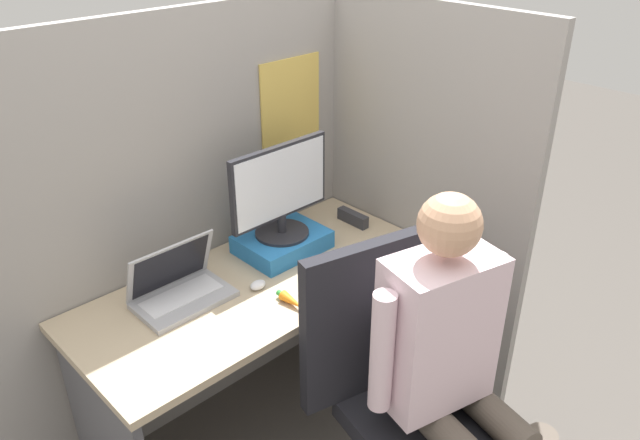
{
  "coord_description": "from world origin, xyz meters",
  "views": [
    {
      "loc": [
        -1.16,
        -1.24,
        2.03
      ],
      "look_at": [
        0.17,
        0.15,
        1.0
      ],
      "focal_mm": 35.0,
      "sensor_mm": 36.0,
      "label": 1
    }
  ],
  "objects_px": {
    "monitor": "(280,190)",
    "carrot_toy": "(293,302)",
    "paper_box": "(282,242)",
    "office_chair": "(400,392)",
    "stapler": "(353,218)",
    "laptop": "(180,289)",
    "person": "(455,362)"
  },
  "relations": [
    {
      "from": "carrot_toy",
      "to": "office_chair",
      "type": "relative_size",
      "value": 0.13
    },
    {
      "from": "carrot_toy",
      "to": "office_chair",
      "type": "distance_m",
      "value": 0.47
    },
    {
      "from": "paper_box",
      "to": "laptop",
      "type": "distance_m",
      "value": 0.48
    },
    {
      "from": "stapler",
      "to": "carrot_toy",
      "type": "distance_m",
      "value": 0.65
    },
    {
      "from": "paper_box",
      "to": "office_chair",
      "type": "relative_size",
      "value": 0.31
    },
    {
      "from": "monitor",
      "to": "carrot_toy",
      "type": "xyz_separation_m",
      "value": [
        -0.22,
        -0.32,
        -0.25
      ]
    },
    {
      "from": "monitor",
      "to": "laptop",
      "type": "relative_size",
      "value": 1.38
    },
    {
      "from": "laptop",
      "to": "person",
      "type": "bearing_deg",
      "value": -64.3
    },
    {
      "from": "monitor",
      "to": "person",
      "type": "distance_m",
      "value": 0.92
    },
    {
      "from": "paper_box",
      "to": "office_chair",
      "type": "height_order",
      "value": "office_chair"
    },
    {
      "from": "stapler",
      "to": "carrot_toy",
      "type": "relative_size",
      "value": 1.09
    },
    {
      "from": "monitor",
      "to": "stapler",
      "type": "height_order",
      "value": "monitor"
    },
    {
      "from": "monitor",
      "to": "stapler",
      "type": "bearing_deg",
      "value": -6.78
    },
    {
      "from": "monitor",
      "to": "stapler",
      "type": "relative_size",
      "value": 2.97
    },
    {
      "from": "monitor",
      "to": "person",
      "type": "height_order",
      "value": "person"
    },
    {
      "from": "laptop",
      "to": "person",
      "type": "height_order",
      "value": "person"
    },
    {
      "from": "monitor",
      "to": "stapler",
      "type": "distance_m",
      "value": 0.44
    },
    {
      "from": "paper_box",
      "to": "office_chair",
      "type": "xyz_separation_m",
      "value": [
        -0.11,
        -0.71,
        -0.24
      ]
    },
    {
      "from": "monitor",
      "to": "person",
      "type": "relative_size",
      "value": 0.35
    },
    {
      "from": "stapler",
      "to": "office_chair",
      "type": "relative_size",
      "value": 0.14
    },
    {
      "from": "carrot_toy",
      "to": "paper_box",
      "type": "bearing_deg",
      "value": 54.63
    },
    {
      "from": "paper_box",
      "to": "stapler",
      "type": "height_order",
      "value": "paper_box"
    },
    {
      "from": "monitor",
      "to": "carrot_toy",
      "type": "relative_size",
      "value": 3.24
    },
    {
      "from": "laptop",
      "to": "carrot_toy",
      "type": "bearing_deg",
      "value": -49.42
    },
    {
      "from": "monitor",
      "to": "paper_box",
      "type": "bearing_deg",
      "value": -90.0
    },
    {
      "from": "paper_box",
      "to": "monitor",
      "type": "xyz_separation_m",
      "value": [
        0.0,
        0.0,
        0.23
      ]
    },
    {
      "from": "laptop",
      "to": "office_chair",
      "type": "height_order",
      "value": "office_chair"
    },
    {
      "from": "office_chair",
      "to": "person",
      "type": "bearing_deg",
      "value": -76.08
    },
    {
      "from": "stapler",
      "to": "paper_box",
      "type": "bearing_deg",
      "value": 173.63
    },
    {
      "from": "person",
      "to": "carrot_toy",
      "type": "bearing_deg",
      "value": 105.64
    },
    {
      "from": "stapler",
      "to": "office_chair",
      "type": "height_order",
      "value": "office_chair"
    },
    {
      "from": "paper_box",
      "to": "carrot_toy",
      "type": "xyz_separation_m",
      "value": [
        -0.22,
        -0.31,
        -0.02
      ]
    }
  ]
}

